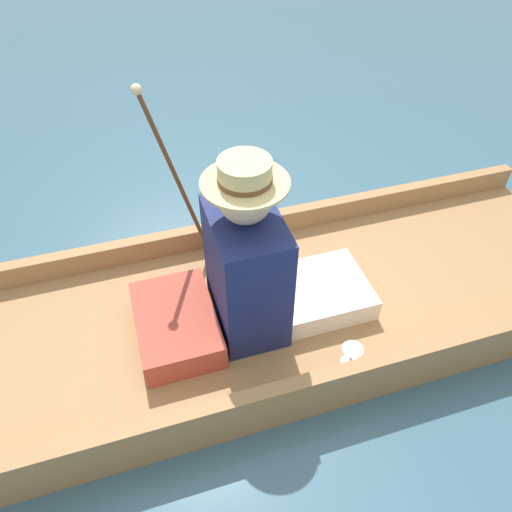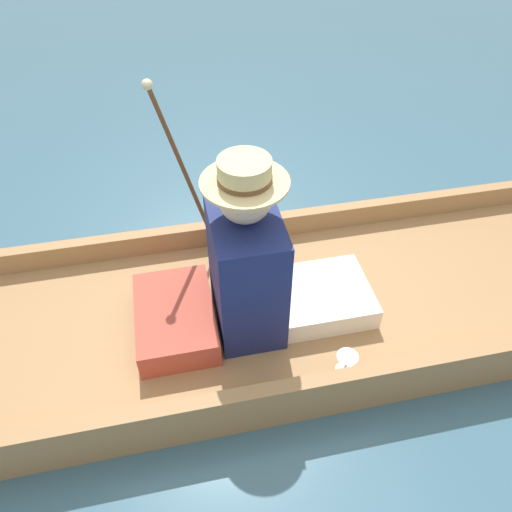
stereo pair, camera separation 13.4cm
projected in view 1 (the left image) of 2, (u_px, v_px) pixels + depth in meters
ground_plane at (271, 321)px, 2.38m from camera, size 16.00×16.00×0.00m
punt_boat at (271, 311)px, 2.33m from camera, size 1.04×3.23×0.24m
seat_cushion at (176, 324)px, 2.13m from camera, size 0.47×0.33×0.13m
seated_person at (261, 267)px, 2.04m from camera, size 0.41×0.72×0.83m
teddy_bear at (238, 228)px, 2.39m from camera, size 0.28×0.17×0.41m
wine_glass at (352, 353)px, 2.01m from camera, size 0.09×0.09×0.10m
walking_cane at (172, 168)px, 2.14m from camera, size 0.04×0.26×0.93m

